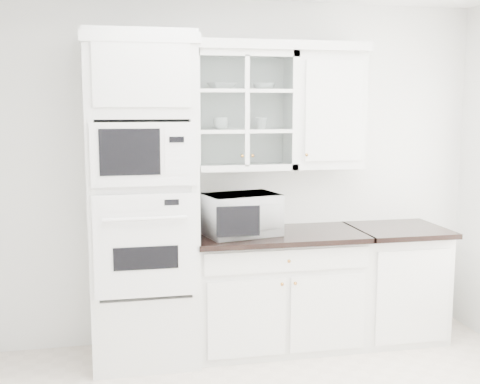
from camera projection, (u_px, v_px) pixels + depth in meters
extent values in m
cube|color=white|center=(235.00, 174.00, 4.82)|extent=(4.00, 0.02, 2.70)
cube|color=white|center=(143.00, 201.00, 4.39)|extent=(0.76, 0.65, 2.40)
cube|color=white|center=(146.00, 246.00, 4.10)|extent=(0.70, 0.03, 0.72)
cube|color=black|center=(146.00, 258.00, 4.09)|extent=(0.44, 0.01, 0.16)
cube|color=white|center=(144.00, 155.00, 4.01)|extent=(0.70, 0.03, 0.43)
cube|color=black|center=(130.00, 152.00, 3.97)|extent=(0.40, 0.01, 0.31)
cube|color=white|center=(277.00, 292.00, 4.73)|extent=(1.30, 0.60, 0.88)
cube|color=black|center=(279.00, 235.00, 4.63)|extent=(1.32, 0.67, 0.04)
cube|color=white|center=(395.00, 284.00, 4.93)|extent=(0.70, 0.60, 0.88)
cube|color=black|center=(399.00, 230.00, 4.83)|extent=(0.72, 0.67, 0.04)
cube|color=white|center=(242.00, 111.00, 4.61)|extent=(0.80, 0.33, 0.90)
cube|color=white|center=(242.00, 131.00, 4.63)|extent=(0.74, 0.29, 0.02)
cube|color=white|center=(242.00, 91.00, 4.59)|extent=(0.74, 0.29, 0.02)
cube|color=white|center=(326.00, 111.00, 4.74)|extent=(0.55, 0.33, 0.90)
cube|color=white|center=(229.00, 46.00, 4.49)|extent=(2.14, 0.38, 0.07)
imported|color=white|center=(240.00, 214.00, 4.54)|extent=(0.63, 0.56, 0.31)
imported|color=white|center=(222.00, 86.00, 4.55)|extent=(0.25, 0.25, 0.05)
imported|color=white|center=(264.00, 86.00, 4.61)|extent=(0.18, 0.18, 0.05)
imported|color=white|center=(221.00, 123.00, 4.58)|extent=(0.14, 0.14, 0.09)
imported|color=white|center=(261.00, 123.00, 4.63)|extent=(0.11, 0.11, 0.09)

